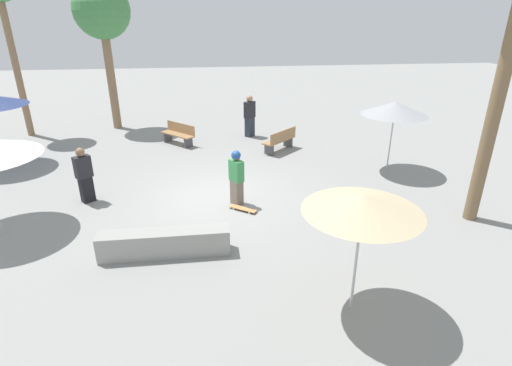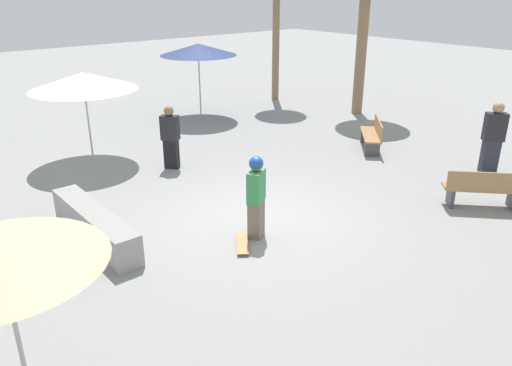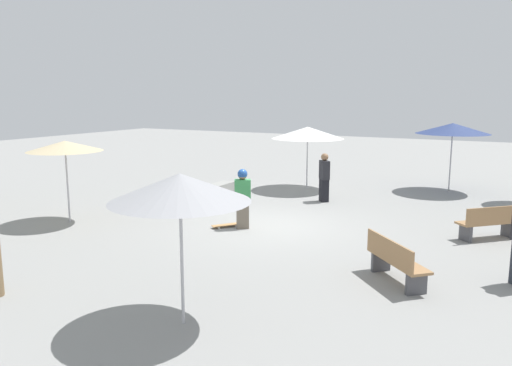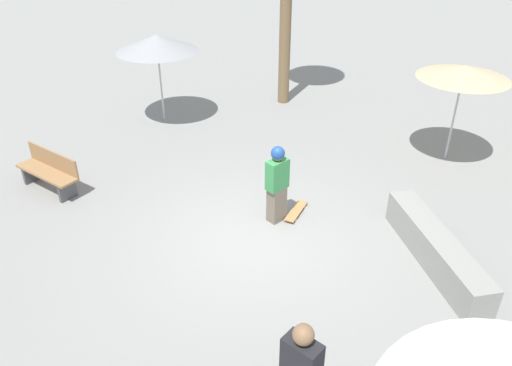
% 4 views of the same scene
% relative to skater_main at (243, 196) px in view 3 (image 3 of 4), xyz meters
% --- Properties ---
extents(ground_plane, '(60.00, 60.00, 0.00)m').
position_rel_skater_main_xyz_m(ground_plane, '(-0.53, 0.48, -0.86)').
color(ground_plane, gray).
extents(skater_main, '(0.42, 0.48, 1.59)m').
position_rel_skater_main_xyz_m(skater_main, '(0.00, 0.00, 0.00)').
color(skater_main, '#726656').
rests_on(skater_main, ground_plane).
extents(skateboard, '(0.76, 0.64, 0.07)m').
position_rel_skater_main_xyz_m(skateboard, '(0.13, -0.43, -0.80)').
color(skateboard, '#B7844C').
rests_on(skateboard, ground_plane).
extents(concrete_ledge, '(2.87, 0.49, 0.59)m').
position_rel_skater_main_xyz_m(concrete_ledge, '(-1.80, -2.36, -0.56)').
color(concrete_ledge, gray).
rests_on(concrete_ledge, ground_plane).
extents(bench_near, '(1.43, 1.46, 0.85)m').
position_rel_skater_main_xyz_m(bench_near, '(-1.89, 5.85, -0.43)').
color(bench_near, '#47474C').
rests_on(bench_near, ground_plane).
extents(bench_far, '(1.47, 1.42, 0.85)m').
position_rel_skater_main_xyz_m(bench_far, '(2.06, 4.46, -0.43)').
color(bench_far, '#47474C').
rests_on(bench_far, ground_plane).
extents(shade_umbrella_grey, '(2.13, 2.13, 2.35)m').
position_rel_skater_main_xyz_m(shade_umbrella_grey, '(5.33, 1.96, 1.28)').
color(shade_umbrella_grey, '#B7B7BC').
rests_on(shade_umbrella_grey, ground_plane).
extents(shade_umbrella_tan, '(2.02, 2.02, 2.27)m').
position_rel_skater_main_xyz_m(shade_umbrella_tan, '(1.72, -4.56, 1.27)').
color(shade_umbrella_tan, '#B7B7BC').
rests_on(shade_umbrella_tan, ground_plane).
extents(shade_umbrella_white, '(2.69, 2.69, 2.34)m').
position_rel_skater_main_xyz_m(shade_umbrella_white, '(-6.01, -0.63, 1.26)').
color(shade_umbrella_white, '#B7B7BC').
rests_on(shade_umbrella_white, ground_plane).
extents(shade_umbrella_navy, '(2.59, 2.59, 2.50)m').
position_rel_skater_main_xyz_m(shade_umbrella_navy, '(-8.02, 4.16, 1.45)').
color(shade_umbrella_navy, '#B7B7BC').
rests_on(shade_umbrella_navy, ground_plane).
extents(bystander_watching, '(0.50, 0.46, 1.61)m').
position_rel_skater_main_xyz_m(bystander_watching, '(-4.21, 0.72, -0.05)').
color(bystander_watching, black).
rests_on(bystander_watching, ground_plane).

